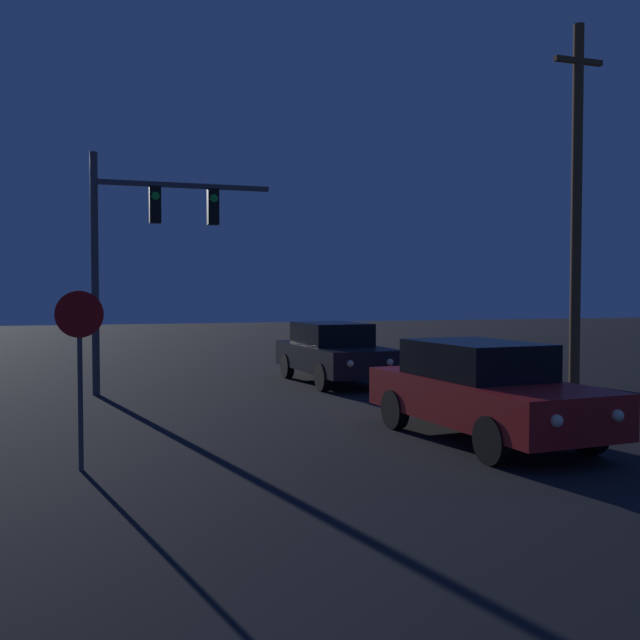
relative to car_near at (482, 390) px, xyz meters
The scene contains 5 objects.
car_near is the anchor object (origin of this frame).
car_far 8.08m from the car_near, 89.11° to the left, with size 2.15×4.96×1.66m.
traffic_signal_mast 9.61m from the car_near, 123.74° to the left, with size 4.42×0.30×5.90m.
stop_sign 6.51m from the car_near, behind, with size 0.66×0.07×2.53m.
utility_pole 9.36m from the car_near, 42.24° to the left, with size 1.47×0.28×9.68m.
Camera 1 is at (-4.64, 1.64, 2.50)m, focal length 40.00 mm.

